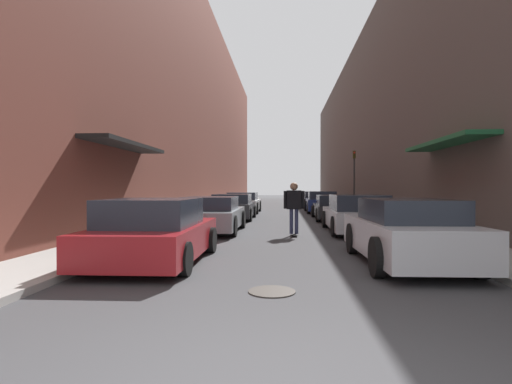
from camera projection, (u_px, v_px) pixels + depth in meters
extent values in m
plane|color=#38383A|center=(283.00, 213.00, 24.98)|extent=(123.12, 123.12, 0.00)
cube|color=gray|center=(225.00, 207.00, 30.87)|extent=(1.80, 55.96, 0.12)
cube|color=gray|center=(342.00, 207.00, 30.25)|extent=(1.80, 55.96, 0.12)
cube|color=brown|center=(188.00, 112.00, 31.00)|extent=(4.00, 55.96, 14.96)
cube|color=black|center=(126.00, 145.00, 12.74)|extent=(1.00, 4.80, 0.12)
cube|color=#564C47|center=(381.00, 127.00, 29.98)|extent=(4.00, 55.96, 12.32)
cube|color=#1E6038|center=(446.00, 143.00, 12.04)|extent=(1.00, 4.80, 0.12)
cube|color=maroon|center=(155.00, 239.00, 8.24)|extent=(1.97, 4.10, 0.61)
cube|color=#232833|center=(152.00, 212.00, 8.03)|extent=(1.71, 2.15, 0.54)
cylinder|color=black|center=(134.00, 239.00, 9.57)|extent=(0.18, 0.60, 0.60)
cylinder|color=black|center=(211.00, 240.00, 9.44)|extent=(0.18, 0.60, 0.60)
cylinder|color=black|center=(81.00, 258.00, 7.05)|extent=(0.18, 0.60, 0.60)
cylinder|color=black|center=(185.00, 259.00, 6.92)|extent=(0.18, 0.60, 0.60)
cube|color=gray|center=(212.00, 218.00, 13.94)|extent=(1.99, 4.41, 0.61)
cube|color=#232833|center=(211.00, 203.00, 13.71)|extent=(1.72, 2.30, 0.44)
cylinder|color=black|center=(194.00, 219.00, 15.36)|extent=(0.18, 0.67, 0.67)
cylinder|color=black|center=(243.00, 219.00, 15.23)|extent=(0.18, 0.67, 0.67)
cylinder|color=black|center=(175.00, 226.00, 12.65)|extent=(0.18, 0.67, 0.67)
cylinder|color=black|center=(234.00, 226.00, 12.52)|extent=(0.18, 0.67, 0.67)
cube|color=#232326|center=(233.00, 209.00, 19.59)|extent=(1.96, 4.18, 0.62)
cube|color=#232833|center=(232.00, 199.00, 19.37)|extent=(1.71, 2.18, 0.45)
cylinder|color=black|center=(218.00, 211.00, 20.94)|extent=(0.18, 0.62, 0.62)
cylinder|color=black|center=(254.00, 211.00, 20.81)|extent=(0.18, 0.62, 0.62)
cylinder|color=black|center=(209.00, 215.00, 18.36)|extent=(0.18, 0.62, 0.62)
cylinder|color=black|center=(250.00, 215.00, 18.23)|extent=(0.18, 0.62, 0.62)
cube|color=silver|center=(243.00, 205.00, 24.84)|extent=(1.94, 4.43, 0.60)
cube|color=#232833|center=(243.00, 196.00, 24.62)|extent=(1.70, 2.31, 0.47)
cylinder|color=black|center=(231.00, 206.00, 26.28)|extent=(0.18, 0.71, 0.71)
cylinder|color=black|center=(260.00, 206.00, 26.15)|extent=(0.18, 0.71, 0.71)
cylinder|color=black|center=(225.00, 208.00, 23.54)|extent=(0.18, 0.71, 0.71)
cylinder|color=black|center=(257.00, 208.00, 23.41)|extent=(0.18, 0.71, 0.71)
cube|color=#B7B7BC|center=(405.00, 237.00, 8.03)|extent=(1.82, 4.14, 0.69)
cube|color=#232833|center=(408.00, 210.00, 7.82)|extent=(1.57, 2.17, 0.43)
cylinder|color=black|center=(352.00, 238.00, 9.36)|extent=(0.18, 0.70, 0.70)
cylinder|color=black|center=(426.00, 239.00, 9.24)|extent=(0.18, 0.70, 0.70)
cylinder|color=black|center=(377.00, 257.00, 6.82)|extent=(0.18, 0.70, 0.70)
cylinder|color=black|center=(479.00, 258.00, 6.70)|extent=(0.18, 0.70, 0.70)
cube|color=#B7B7BC|center=(356.00, 218.00, 13.90)|extent=(2.00, 4.79, 0.60)
cube|color=#232833|center=(358.00, 202.00, 13.66)|extent=(1.73, 2.50, 0.52)
cylinder|color=black|center=(325.00, 219.00, 15.44)|extent=(0.18, 0.65, 0.65)
cylinder|color=black|center=(374.00, 219.00, 15.31)|extent=(0.18, 0.65, 0.65)
cylinder|color=black|center=(334.00, 227.00, 12.50)|extent=(0.18, 0.65, 0.65)
cylinder|color=black|center=(396.00, 227.00, 12.36)|extent=(0.18, 0.65, 0.65)
cube|color=#232326|center=(334.00, 210.00, 19.49)|extent=(1.91, 4.71, 0.56)
cube|color=#232833|center=(334.00, 200.00, 19.25)|extent=(1.64, 2.46, 0.46)
cylinder|color=black|center=(313.00, 211.00, 20.99)|extent=(0.18, 0.62, 0.62)
cylinder|color=black|center=(347.00, 211.00, 20.87)|extent=(0.18, 0.62, 0.62)
cylinder|color=black|center=(318.00, 215.00, 18.11)|extent=(0.18, 0.62, 0.62)
cylinder|color=black|center=(358.00, 215.00, 17.98)|extent=(0.18, 0.62, 0.62)
cube|color=navy|center=(321.00, 204.00, 25.05)|extent=(1.93, 4.70, 0.66)
cube|color=#232833|center=(322.00, 195.00, 24.81)|extent=(1.66, 2.46, 0.48)
cylinder|color=black|center=(306.00, 206.00, 26.55)|extent=(0.18, 0.69, 0.69)
cylinder|color=black|center=(333.00, 206.00, 26.43)|extent=(0.18, 0.69, 0.69)
cylinder|color=black|center=(308.00, 208.00, 23.67)|extent=(0.18, 0.69, 0.69)
cylinder|color=black|center=(339.00, 208.00, 23.55)|extent=(0.18, 0.69, 0.69)
cube|color=#232326|center=(315.00, 202.00, 31.09)|extent=(1.91, 4.64, 0.60)
cube|color=#232833|center=(315.00, 195.00, 30.86)|extent=(1.64, 2.43, 0.50)
cylinder|color=black|center=(303.00, 203.00, 32.58)|extent=(0.18, 0.60, 0.60)
cylinder|color=black|center=(325.00, 203.00, 32.45)|extent=(0.18, 0.60, 0.60)
cylinder|color=black|center=(305.00, 205.00, 29.74)|extent=(0.18, 0.60, 0.60)
cylinder|color=black|center=(328.00, 205.00, 29.61)|extent=(0.18, 0.60, 0.60)
cube|color=#515459|center=(310.00, 200.00, 36.76)|extent=(2.00, 4.42, 0.56)
cube|color=#232833|center=(310.00, 194.00, 36.53)|extent=(1.72, 2.32, 0.51)
cylinder|color=black|center=(299.00, 201.00, 38.18)|extent=(0.18, 0.62, 0.62)
cylinder|color=black|center=(318.00, 201.00, 38.05)|extent=(0.18, 0.62, 0.62)
cylinder|color=black|center=(300.00, 202.00, 35.47)|extent=(0.18, 0.62, 0.62)
cylinder|color=black|center=(321.00, 202.00, 35.34)|extent=(0.18, 0.62, 0.62)
cube|color=black|center=(294.00, 234.00, 12.74)|extent=(0.20, 0.78, 0.02)
cylinder|color=beige|center=(291.00, 234.00, 12.99)|extent=(0.03, 0.06, 0.06)
cylinder|color=beige|center=(296.00, 234.00, 12.98)|extent=(0.03, 0.06, 0.06)
cylinder|color=beige|center=(292.00, 236.00, 12.49)|extent=(0.03, 0.06, 0.06)
cylinder|color=beige|center=(297.00, 236.00, 12.48)|extent=(0.03, 0.06, 0.06)
cylinder|color=#2D3351|center=(291.00, 221.00, 12.74)|extent=(0.12, 0.12, 0.78)
cylinder|color=#2D3351|center=(296.00, 221.00, 12.73)|extent=(0.12, 0.12, 0.78)
cube|color=black|center=(294.00, 200.00, 12.72)|extent=(0.47, 0.21, 0.60)
sphere|color=#8C664C|center=(294.00, 186.00, 12.72)|extent=(0.25, 0.25, 0.25)
cylinder|color=black|center=(285.00, 200.00, 12.74)|extent=(0.09, 0.09, 0.57)
cylinder|color=black|center=(303.00, 200.00, 12.71)|extent=(0.09, 0.09, 0.57)
cylinder|color=#332D28|center=(272.00, 291.00, 5.87)|extent=(0.70, 0.70, 0.02)
cylinder|color=#2D2D2D|center=(354.00, 181.00, 23.42)|extent=(0.10, 0.10, 3.60)
cube|color=#332D0F|center=(354.00, 155.00, 23.41)|extent=(0.16, 0.16, 0.45)
sphere|color=red|center=(354.00, 153.00, 23.32)|extent=(0.11, 0.11, 0.11)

